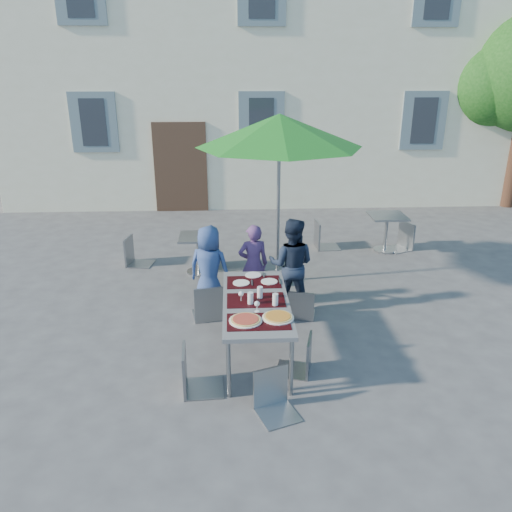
{
  "coord_description": "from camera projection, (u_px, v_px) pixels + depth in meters",
  "views": [
    {
      "loc": [
        -0.78,
        -4.93,
        3.39
      ],
      "look_at": [
        -0.44,
        1.45,
        0.99
      ],
      "focal_mm": 35.0,
      "sensor_mm": 36.0,
      "label": 1
    }
  ],
  "objects": [
    {
      "name": "place_settings",
      "position": [
        255.0,
        280.0,
        6.63
      ],
      "size": [
        0.63,
        0.48,
        0.01
      ],
      "color": "white",
      "rests_on": "dining_table"
    },
    {
      "name": "pizza_near_left",
      "position": [
        246.0,
        320.0,
        5.55
      ],
      "size": [
        0.37,
        0.37,
        0.03
      ],
      "color": "white",
      "rests_on": "dining_table"
    },
    {
      "name": "dining_table",
      "position": [
        256.0,
        304.0,
        6.08
      ],
      "size": [
        0.8,
        1.85,
        0.76
      ],
      "color": "#4A4B50",
      "rests_on": "ground"
    },
    {
      "name": "bg_chair_l_0",
      "position": [
        133.0,
        234.0,
        9.03
      ],
      "size": [
        0.5,
        0.5,
        0.98
      ],
      "color": "gray",
      "rests_on": "ground"
    },
    {
      "name": "bg_chair_r_1",
      "position": [
        404.0,
        220.0,
        9.83
      ],
      "size": [
        0.59,
        0.59,
        1.01
      ],
      "color": "gray",
      "rests_on": "ground"
    },
    {
      "name": "chair_3",
      "position": [
        193.0,
        345.0,
        5.42
      ],
      "size": [
        0.46,
        0.46,
        0.98
      ],
      "color": "gray",
      "rests_on": "ground"
    },
    {
      "name": "building",
      "position": [
        253.0,
        17.0,
        14.88
      ],
      "size": [
        13.6,
        8.2,
        11.1
      ],
      "color": "beige",
      "rests_on": "ground"
    },
    {
      "name": "pizza_near_right",
      "position": [
        278.0,
        317.0,
        5.62
      ],
      "size": [
        0.36,
        0.36,
        0.03
      ],
      "color": "white",
      "rests_on": "dining_table"
    },
    {
      "name": "chair_4",
      "position": [
        302.0,
        334.0,
        5.78
      ],
      "size": [
        0.48,
        0.47,
        0.88
      ],
      "color": "slate",
      "rests_on": "ground"
    },
    {
      "name": "chair_2",
      "position": [
        302.0,
        287.0,
        7.07
      ],
      "size": [
        0.45,
        0.45,
        0.84
      ],
      "color": "gray",
      "rests_on": "ground"
    },
    {
      "name": "patio_umbrella",
      "position": [
        279.0,
        132.0,
        7.62
      ],
      "size": [
        2.61,
        2.61,
        2.76
      ],
      "color": "#A2A5A9",
      "rests_on": "ground"
    },
    {
      "name": "cafe_table_1",
      "position": [
        387.0,
        227.0,
        9.74
      ],
      "size": [
        0.69,
        0.69,
        0.74
      ],
      "color": "#A2A5A9",
      "rests_on": "ground"
    },
    {
      "name": "child_2",
      "position": [
        291.0,
        265.0,
        7.29
      ],
      "size": [
        0.77,
        0.57,
        1.41
      ],
      "primitive_type": "imported",
      "rotation": [
        0.0,
        0.0,
        2.87
      ],
      "color": "#182236",
      "rests_on": "ground"
    },
    {
      "name": "bg_chair_l_1",
      "position": [
        323.0,
        218.0,
        9.88
      ],
      "size": [
        0.49,
        0.48,
        1.04
      ],
      "color": "gray",
      "rests_on": "ground"
    },
    {
      "name": "child_0",
      "position": [
        209.0,
        268.0,
        7.32
      ],
      "size": [
        0.73,
        0.59,
        1.29
      ],
      "primitive_type": "imported",
      "rotation": [
        0.0,
        0.0,
        2.81
      ],
      "color": "navy",
      "rests_on": "ground"
    },
    {
      "name": "bg_chair_r_0",
      "position": [
        208.0,
        240.0,
        8.92
      ],
      "size": [
        0.49,
        0.49,
        0.9
      ],
      "color": "gray",
      "rests_on": "ground"
    },
    {
      "name": "chair_5",
      "position": [
        275.0,
        368.0,
        5.1
      ],
      "size": [
        0.5,
        0.51,
        0.89
      ],
      "color": "gray",
      "rests_on": "ground"
    },
    {
      "name": "ground",
      "position": [
        300.0,
        377.0,
        5.84
      ],
      "size": [
        90.0,
        90.0,
        0.0
      ],
      "primitive_type": "plane",
      "color": "#444446",
      "rests_on": "ground"
    },
    {
      "name": "cafe_table_0",
      "position": [
        198.0,
        249.0,
        8.69
      ],
      "size": [
        0.64,
        0.64,
        0.69
      ],
      "color": "#A2A5A9",
      "rests_on": "ground"
    },
    {
      "name": "chair_0",
      "position": [
        208.0,
        281.0,
        7.01
      ],
      "size": [
        0.52,
        0.52,
        1.01
      ],
      "color": "gray",
      "rests_on": "ground"
    },
    {
      "name": "chair_1",
      "position": [
        264.0,
        280.0,
        6.97
      ],
      "size": [
        0.55,
        0.56,
        1.04
      ],
      "color": "gray",
      "rests_on": "ground"
    },
    {
      "name": "glassware",
      "position": [
        259.0,
        297.0,
        5.96
      ],
      "size": [
        0.47,
        0.43,
        0.15
      ],
      "color": "silver",
      "rests_on": "dining_table"
    },
    {
      "name": "child_1",
      "position": [
        253.0,
        265.0,
        7.51
      ],
      "size": [
        0.49,
        0.35,
        1.25
      ],
      "primitive_type": "imported",
      "rotation": [
        0.0,
        0.0,
        3.25
      ],
      "color": "#56356C",
      "rests_on": "ground"
    }
  ]
}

